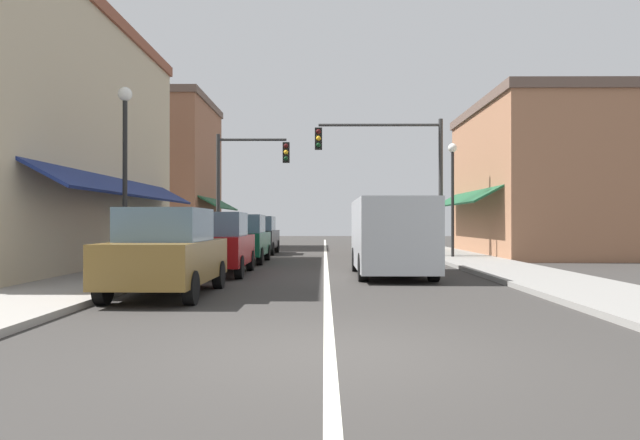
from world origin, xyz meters
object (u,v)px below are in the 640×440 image
(traffic_signal_left_corner, at_px, (242,175))
(street_lamp_right_mid, at_px, (453,181))
(parked_car_nearest_left, at_px, (167,252))
(parked_car_third_left, at_px, (242,239))
(van_in_lane, at_px, (391,235))
(parked_car_far_left, at_px, (258,235))
(traffic_signal_mast_arm, at_px, (397,163))
(street_lamp_left_near, at_px, (125,151))
(parked_car_second_left, at_px, (217,244))

(traffic_signal_left_corner, height_order, street_lamp_right_mid, traffic_signal_left_corner)
(parked_car_nearest_left, xyz_separation_m, parked_car_third_left, (0.15, 9.90, 0.00))
(street_lamp_right_mid, bearing_deg, van_in_lane, -114.33)
(parked_car_far_left, distance_m, traffic_signal_mast_arm, 7.58)
(traffic_signal_mast_arm, height_order, street_lamp_left_near, traffic_signal_mast_arm)
(parked_car_nearest_left, bearing_deg, street_lamp_left_near, 121.86)
(parked_car_third_left, xyz_separation_m, parked_car_far_left, (-0.11, 5.96, 0.00))
(parked_car_second_left, height_order, van_in_lane, van_in_lane)
(parked_car_third_left, height_order, street_lamp_right_mid, street_lamp_right_mid)
(parked_car_second_left, xyz_separation_m, van_in_lane, (4.90, -0.37, 0.27))
(parked_car_far_left, height_order, street_lamp_right_mid, street_lamp_right_mid)
(parked_car_second_left, xyz_separation_m, traffic_signal_left_corner, (-0.60, 9.54, 2.73))
(van_in_lane, relative_size, street_lamp_left_near, 1.05)
(traffic_signal_left_corner, height_order, street_lamp_left_near, traffic_signal_left_corner)
(parked_car_third_left, distance_m, traffic_signal_mast_arm, 7.37)
(parked_car_far_left, xyz_separation_m, street_lamp_right_mid, (8.27, -4.07, 2.27))
(van_in_lane, relative_size, street_lamp_right_mid, 1.11)
(traffic_signal_mast_arm, distance_m, traffic_signal_left_corner, 6.90)
(parked_car_second_left, height_order, parked_car_third_left, same)
(street_lamp_right_mid, bearing_deg, traffic_signal_left_corner, 163.29)
(parked_car_second_left, bearing_deg, street_lamp_left_near, -139.80)
(parked_car_far_left, bearing_deg, parked_car_third_left, -88.51)
(parked_car_second_left, xyz_separation_m, street_lamp_left_near, (-2.03, -1.78, 2.43))
(parked_car_second_left, bearing_deg, traffic_signal_mast_arm, 51.26)
(street_lamp_left_near, bearing_deg, parked_car_third_left, 73.17)
(parked_car_nearest_left, relative_size, van_in_lane, 0.79)
(parked_car_nearest_left, bearing_deg, parked_car_far_left, 90.23)
(parked_car_nearest_left, height_order, parked_car_far_left, same)
(parked_car_third_left, bearing_deg, street_lamp_right_mid, 12.92)
(parked_car_third_left, height_order, street_lamp_left_near, street_lamp_left_near)
(parked_car_third_left, bearing_deg, van_in_lane, -47.93)
(parked_car_second_left, relative_size, parked_car_third_left, 1.01)
(traffic_signal_left_corner, relative_size, street_lamp_right_mid, 1.17)
(parked_car_second_left, height_order, traffic_signal_left_corner, traffic_signal_left_corner)
(traffic_signal_left_corner, bearing_deg, parked_car_third_left, -82.18)
(parked_car_nearest_left, relative_size, street_lamp_left_near, 0.83)
(van_in_lane, bearing_deg, parked_car_second_left, 175.61)
(parked_car_third_left, height_order, traffic_signal_mast_arm, traffic_signal_mast_arm)
(parked_car_second_left, distance_m, traffic_signal_mast_arm, 10.39)
(van_in_lane, height_order, traffic_signal_mast_arm, traffic_signal_mast_arm)
(parked_car_third_left, xyz_separation_m, traffic_signal_left_corner, (-0.62, 4.53, 2.73))
(parked_car_second_left, xyz_separation_m, parked_car_far_left, (-0.09, 10.97, 0.00))
(parked_car_third_left, xyz_separation_m, traffic_signal_mast_arm, (6.06, 2.82, 3.10))
(parked_car_second_left, distance_m, street_lamp_left_near, 3.64)
(parked_car_third_left, bearing_deg, street_lamp_left_near, -106.95)
(street_lamp_left_near, bearing_deg, street_lamp_right_mid, 40.35)
(street_lamp_right_mid, bearing_deg, street_lamp_left_near, -139.65)
(parked_car_third_left, bearing_deg, traffic_signal_left_corner, 97.69)
(parked_car_nearest_left, xyz_separation_m, traffic_signal_left_corner, (-0.47, 14.43, 2.73))
(traffic_signal_mast_arm, bearing_deg, parked_car_nearest_left, -116.00)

